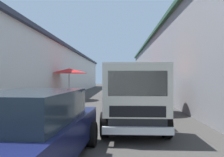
{
  "coord_description": "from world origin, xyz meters",
  "views": [
    {
      "loc": [
        -1.72,
        -0.85,
        1.7
      ],
      "look_at": [
        9.04,
        -0.45,
        1.66
      ],
      "focal_mm": 34.46,
      "sensor_mm": 36.0,
      "label": 1
    }
  ],
  "objects": [
    {
      "name": "building_right_concrete",
      "position": [
        15.75,
        -7.44,
        2.88
      ],
      "size": [
        49.8,
        7.5,
        5.74
      ],
      "color": "gray",
      "rests_on": "ground"
    },
    {
      "name": "delivery_truck",
      "position": [
        5.05,
        -1.29,
        1.04
      ],
      "size": [
        4.93,
        2.0,
        2.08
      ],
      "color": "black",
      "rests_on": "ground"
    },
    {
      "name": "fruit_stall_far_left",
      "position": [
        16.99,
        -1.74,
        1.86
      ],
      "size": [
        2.81,
        2.81,
        2.41
      ],
      "color": "#9E9EA3",
      "rests_on": "ground"
    },
    {
      "name": "fruit_stall_mid_lane",
      "position": [
        14.32,
        3.02,
        1.95
      ],
      "size": [
        2.74,
        2.74,
        2.47
      ],
      "color": "#9E9EA3",
      "rests_on": "ground"
    },
    {
      "name": "building_left_whitewash",
      "position": [
        15.75,
        7.44,
        2.32
      ],
      "size": [
        49.8,
        7.5,
        4.62
      ],
      "color": "silver",
      "rests_on": "ground"
    },
    {
      "name": "ground",
      "position": [
        13.5,
        0.0,
        0.0
      ],
      "size": [
        90.0,
        90.0,
        0.0
      ],
      "primitive_type": "plane",
      "color": "#3D3A38"
    },
    {
      "name": "hatchback_car",
      "position": [
        2.24,
        0.78,
        0.74
      ],
      "size": [
        4.0,
        2.1,
        1.45
      ],
      "color": "#0F1438",
      "rests_on": "ground"
    },
    {
      "name": "parked_scooter",
      "position": [
        13.11,
        -1.71,
        0.45
      ],
      "size": [
        1.68,
        0.5,
        1.14
      ],
      "color": "black",
      "rests_on": "ground"
    },
    {
      "name": "vendor_by_crates",
      "position": [
        13.84,
        -0.79,
        0.88
      ],
      "size": [
        0.52,
        0.42,
        1.54
      ],
      "color": "navy",
      "rests_on": "ground"
    },
    {
      "name": "fruit_stall_near_right",
      "position": [
        8.62,
        -2.3,
        1.69
      ],
      "size": [
        2.29,
        2.29,
        2.25
      ],
      "color": "#9E9EA3",
      "rests_on": "ground"
    }
  ]
}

